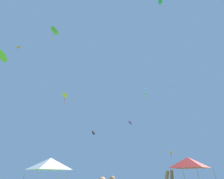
% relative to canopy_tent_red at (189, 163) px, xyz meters
% --- Properties ---
extents(canopy_tent_red, '(3.38, 3.38, 3.62)m').
position_rel_canopy_tent_red_xyz_m(canopy_tent_red, '(0.00, 0.00, 0.00)').
color(canopy_tent_red, '#9E9EA3').
rests_on(canopy_tent_red, ground).
extents(canopy_tent_white, '(3.05, 3.05, 3.27)m').
position_rel_canopy_tent_red_xyz_m(canopy_tent_white, '(-14.21, -2.54, -0.30)').
color(canopy_tent_white, '#9E9EA3').
rests_on(canopy_tent_white, ground).
extents(kite_lime_box, '(1.37, 0.95, 3.09)m').
position_rel_canopy_tent_red_xyz_m(kite_lime_box, '(-17.53, -2.21, 18.30)').
color(kite_lime_box, '#75D138').
extents(kite_lime_delta, '(1.62, 1.64, 0.84)m').
position_rel_canopy_tent_red_xyz_m(kite_lime_delta, '(-18.23, -7.92, 7.85)').
color(kite_lime_delta, '#75D138').
extents(kite_pink_diamond, '(0.79, 0.76, 1.60)m').
position_rel_canopy_tent_red_xyz_m(kite_pink_diamond, '(6.96, 14.07, 18.24)').
color(kite_pink_diamond, pink).
extents(kite_yellow_diamond, '(0.64, 0.67, 1.22)m').
position_rel_canopy_tent_red_xyz_m(kite_yellow_diamond, '(-13.45, -4.14, 5.93)').
color(kite_yellow_diamond, yellow).
extents(kite_purple_diamond, '(0.96, 0.93, 1.85)m').
position_rel_canopy_tent_red_xyz_m(kite_purple_diamond, '(-3.66, 16.25, 9.55)').
color(kite_purple_diamond, purple).
extents(kite_orange_diamond, '(0.64, 0.54, 1.21)m').
position_rel_canopy_tent_red_xyz_m(kite_orange_diamond, '(-25.58, 2.12, 19.16)').
color(kite_orange_diamond, orange).
extents(kite_black_box, '(0.80, 0.94, 2.18)m').
position_rel_canopy_tent_red_xyz_m(kite_black_box, '(-12.17, 15.76, 7.05)').
color(kite_black_box, black).
extents(kite_cyan_diamond, '(1.50, 1.69, 2.95)m').
position_rel_canopy_tent_red_xyz_m(kite_cyan_diamond, '(-1.69, 7.70, 13.77)').
color(kite_cyan_diamond, '#2DB7CC').
extents(kite_orange_box, '(0.58, 0.68, 1.66)m').
position_rel_canopy_tent_red_xyz_m(kite_orange_box, '(4.91, 16.59, 2.99)').
color(kite_orange_box, orange).
extents(kite_green_diamond, '(0.51, 0.60, 1.44)m').
position_rel_canopy_tent_red_xyz_m(kite_green_diamond, '(-1.32, -5.52, 21.31)').
color(kite_green_diamond, green).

